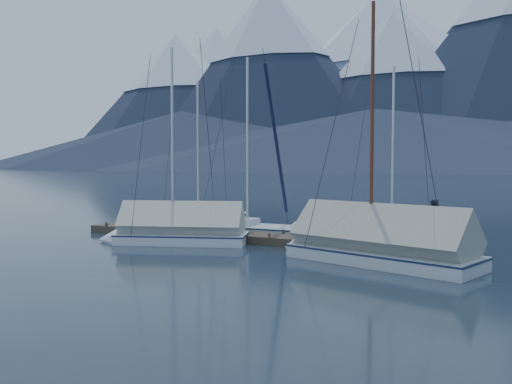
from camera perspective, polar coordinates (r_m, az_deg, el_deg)
ground at (r=22.11m, az=-2.41°, el=-5.94°), size 1000.00×1000.00×0.00m
dock at (r=23.83m, az=0.00°, el=-5.03°), size 18.00×1.50×0.54m
mooring_posts at (r=24.03m, az=-1.06°, el=-4.38°), size 15.12×1.52×0.35m
sailboat_open_left at (r=28.59m, az=-5.20°, el=-3.62°), size 6.58×4.19×8.45m
sailboat_open_mid at (r=26.18m, az=0.08°, el=-4.18°), size 7.16×3.05×9.38m
sailboat_open_right at (r=24.20m, az=15.11°, el=-4.92°), size 6.38×2.72×8.36m
sailboat_covered_near at (r=19.49m, az=11.57°, el=-5.74°), size 8.01×4.32×9.97m
sailboat_covered_far at (r=23.72m, az=-9.02°, el=-4.27°), size 6.83×4.12×9.20m
person at (r=21.70m, az=18.38°, el=-3.04°), size 0.47×0.67×1.74m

